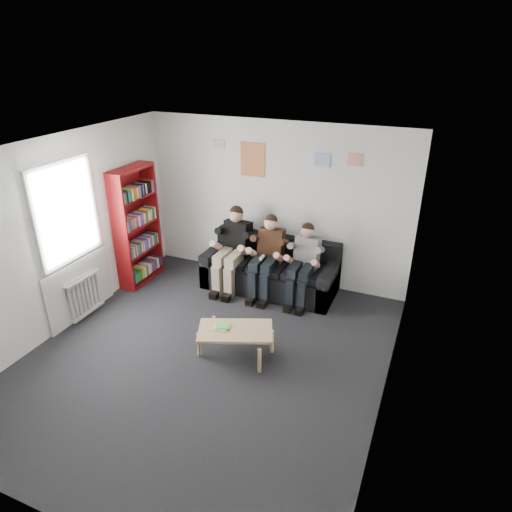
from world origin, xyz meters
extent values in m
plane|color=black|center=(0.00, 0.00, 0.00)|extent=(5.00, 5.00, 0.00)
plane|color=white|center=(0.00, 0.00, 2.70)|extent=(5.00, 5.00, 0.00)
plane|color=white|center=(0.00, 2.50, 1.35)|extent=(4.50, 0.00, 4.50)
plane|color=white|center=(0.00, -2.50, 1.35)|extent=(4.50, 0.00, 4.50)
plane|color=white|center=(-2.25, 0.00, 1.35)|extent=(0.00, 5.00, 5.00)
plane|color=white|center=(2.25, 0.00, 1.35)|extent=(0.00, 5.00, 5.00)
cube|color=black|center=(0.09, 2.04, 0.21)|extent=(2.18, 0.89, 0.42)
cube|color=black|center=(0.09, 2.39, 0.63)|extent=(2.18, 0.20, 0.43)
cube|color=black|center=(-0.91, 2.04, 0.30)|extent=(0.18, 0.89, 0.59)
cube|color=black|center=(1.09, 2.04, 0.30)|extent=(0.18, 0.89, 0.59)
cube|color=black|center=(0.09, 1.96, 0.47)|extent=(1.82, 0.61, 0.10)
cube|color=maroon|center=(-2.08, 1.50, 0.99)|extent=(0.30, 0.90, 1.99)
cube|color=tan|center=(0.32, 0.22, 0.36)|extent=(0.96, 0.53, 0.04)
cylinder|color=tan|center=(-0.11, 0.01, 0.17)|extent=(0.05, 0.05, 0.35)
cylinder|color=tan|center=(0.75, 0.01, 0.17)|extent=(0.05, 0.05, 0.35)
cylinder|color=tan|center=(-0.11, 0.44, 0.17)|extent=(0.05, 0.05, 0.35)
cylinder|color=tan|center=(0.75, 0.44, 0.17)|extent=(0.05, 0.05, 0.35)
cube|color=silver|center=(0.13, 0.17, 0.39)|extent=(0.18, 0.13, 0.01)
cube|color=#55C747|center=(0.15, 0.20, 0.41)|extent=(0.18, 0.13, 0.01)
cube|color=black|center=(-0.51, 2.10, 0.81)|extent=(0.43, 0.32, 0.61)
sphere|color=#DA9A85|center=(-0.51, 2.06, 1.23)|extent=(0.24, 0.24, 0.24)
sphere|color=black|center=(-0.51, 2.07, 1.27)|extent=(0.23, 0.23, 0.23)
cube|color=gray|center=(-0.51, 1.78, 0.59)|extent=(0.39, 0.50, 0.16)
cube|color=gray|center=(-0.51, 1.54, 0.26)|extent=(0.37, 0.15, 0.52)
cube|color=black|center=(-0.51, 1.48, 0.05)|extent=(0.37, 0.28, 0.11)
cube|color=#472817|center=(0.09, 2.09, 0.79)|extent=(0.40, 0.29, 0.57)
sphere|color=#DA9A85|center=(0.09, 2.05, 1.18)|extent=(0.22, 0.22, 0.22)
sphere|color=black|center=(0.09, 2.07, 1.21)|extent=(0.21, 0.21, 0.21)
cube|color=black|center=(0.09, 1.79, 0.59)|extent=(0.36, 0.46, 0.15)
cube|color=black|center=(0.09, 1.57, 0.26)|extent=(0.34, 0.14, 0.52)
cube|color=black|center=(0.09, 1.51, 0.05)|extent=(0.34, 0.26, 0.10)
cube|color=silver|center=(0.09, 1.69, 0.74)|extent=(0.04, 0.14, 0.04)
cube|color=silver|center=(0.70, 2.09, 0.77)|extent=(0.38, 0.28, 0.53)
sphere|color=#DA9A85|center=(0.70, 2.05, 1.14)|extent=(0.21, 0.21, 0.21)
sphere|color=black|center=(0.70, 2.06, 1.17)|extent=(0.20, 0.20, 0.20)
cube|color=black|center=(0.70, 1.81, 0.58)|extent=(0.34, 0.43, 0.14)
cube|color=black|center=(0.70, 1.60, 0.26)|extent=(0.32, 0.13, 0.52)
cube|color=black|center=(0.70, 1.54, 0.05)|extent=(0.32, 0.24, 0.09)
cylinder|color=silver|center=(-2.15, -0.08, 0.35)|extent=(0.06, 0.06, 0.60)
cylinder|color=silver|center=(-2.15, 0.00, 0.35)|extent=(0.06, 0.06, 0.60)
cylinder|color=silver|center=(-2.15, 0.08, 0.35)|extent=(0.06, 0.06, 0.60)
cylinder|color=silver|center=(-2.15, 0.16, 0.35)|extent=(0.06, 0.06, 0.60)
cylinder|color=silver|center=(-2.15, 0.24, 0.35)|extent=(0.06, 0.06, 0.60)
cylinder|color=silver|center=(-2.15, 0.32, 0.35)|extent=(0.06, 0.06, 0.60)
cylinder|color=silver|center=(-2.15, 0.40, 0.35)|extent=(0.06, 0.06, 0.60)
cylinder|color=silver|center=(-2.15, 0.48, 0.35)|extent=(0.06, 0.06, 0.60)
cube|color=silver|center=(-2.15, 0.20, 0.07)|extent=(0.10, 0.64, 0.04)
cube|color=silver|center=(-2.15, 0.20, 0.63)|extent=(0.10, 0.64, 0.04)
cube|color=white|center=(-2.23, 0.20, 1.65)|extent=(0.02, 1.00, 1.30)
cube|color=silver|center=(-2.22, 0.20, 2.33)|extent=(0.05, 1.12, 0.06)
cube|color=silver|center=(-2.22, 0.20, 0.97)|extent=(0.05, 1.12, 0.06)
cube|color=silver|center=(-2.22, 0.20, 0.45)|extent=(0.03, 1.30, 0.90)
cube|color=gold|center=(-0.40, 2.49, 2.05)|extent=(0.42, 0.01, 0.55)
cube|color=#4082DB|center=(0.75, 2.49, 2.15)|extent=(0.25, 0.01, 0.20)
cube|color=#CE40A6|center=(1.25, 2.49, 2.20)|extent=(0.22, 0.01, 0.18)
cube|color=silver|center=(-1.00, 2.49, 2.25)|extent=(0.20, 0.01, 0.14)
camera|label=1|loc=(2.49, -4.23, 3.78)|focal=32.00mm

